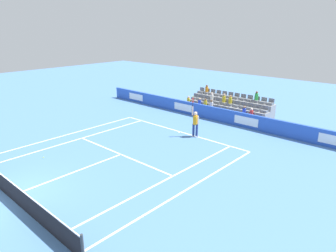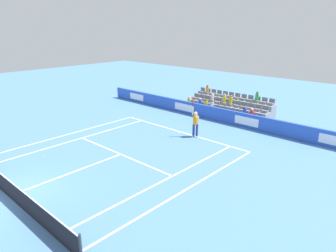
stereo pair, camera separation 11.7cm
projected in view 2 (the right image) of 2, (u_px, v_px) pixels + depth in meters
ground_plane at (9, 196)px, 13.70m from camera, size 80.00×80.00×0.00m
line_baseline at (181, 132)px, 22.02m from camera, size 10.97×0.10×0.01m
line_service at (121, 154)px, 18.18m from camera, size 8.23×0.10×0.01m
line_centre_service at (72, 172)px, 15.94m from camera, size 0.10×6.40×0.01m
line_singles_sideline_left at (76, 140)px, 20.51m from camera, size 0.10×11.89×0.01m
line_singles_sideline_right at (166, 179)px, 15.22m from camera, size 0.10×11.89×0.01m
line_doubles_sideline_left at (66, 135)px, 21.39m from camera, size 0.10×11.89×0.01m
line_doubles_sideline_right at (188, 189)px, 14.34m from camera, size 0.10×11.89×0.01m
line_centre_mark at (180, 132)px, 21.95m from camera, size 0.10×0.20×0.01m
sponsor_barrier at (213, 113)px, 24.69m from camera, size 24.24×0.22×1.09m
tennis_net at (7, 186)px, 13.55m from camera, size 11.97×0.10×1.07m
tennis_player at (195, 123)px, 20.77m from camera, size 0.54×0.41×2.85m
stadium_stand at (228, 108)px, 26.31m from camera, size 7.44×2.85×2.20m
loose_tennis_ball at (43, 157)px, 17.70m from camera, size 0.07×0.07×0.07m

